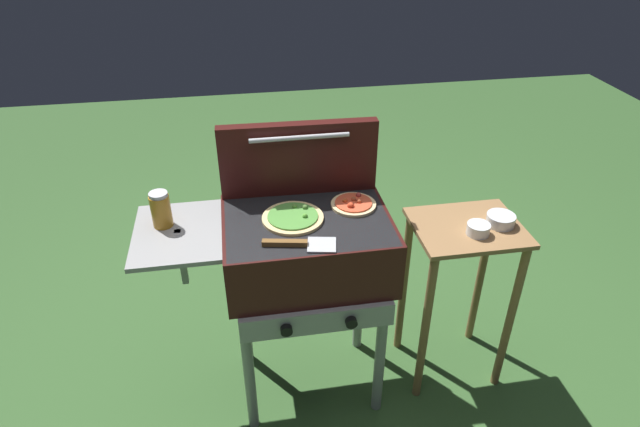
# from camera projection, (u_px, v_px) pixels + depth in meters

# --- Properties ---
(ground_plane) EXTENTS (8.00, 8.00, 0.00)m
(ground_plane) POSITION_uv_depth(u_px,v_px,m) (309.00, 381.00, 2.51)
(ground_plane) COLOR #38602D
(grill) EXTENTS (0.96, 0.53, 0.90)m
(grill) POSITION_uv_depth(u_px,v_px,m) (304.00, 251.00, 2.10)
(grill) COLOR #38110F
(grill) RESTS_ON ground_plane
(grill_lid_open) EXTENTS (0.63, 0.09, 0.30)m
(grill_lid_open) POSITION_uv_depth(u_px,v_px,m) (299.00, 158.00, 2.12)
(grill_lid_open) COLOR #38110F
(grill_lid_open) RESTS_ON grill
(pizza_veggie) EXTENTS (0.23, 0.23, 0.03)m
(pizza_veggie) POSITION_uv_depth(u_px,v_px,m) (293.00, 217.00, 2.02)
(pizza_veggie) COLOR #E0C17F
(pizza_veggie) RESTS_ON grill
(pizza_pepperoni) EXTENTS (0.18, 0.18, 0.04)m
(pizza_pepperoni) POSITION_uv_depth(u_px,v_px,m) (353.00, 204.00, 2.10)
(pizza_pepperoni) COLOR beige
(pizza_pepperoni) RESTS_ON grill
(sauce_jar) EXTENTS (0.07, 0.07, 0.14)m
(sauce_jar) POSITION_uv_depth(u_px,v_px,m) (161.00, 210.00, 1.96)
(sauce_jar) COLOR #B77A1E
(sauce_jar) RESTS_ON grill
(spatula) EXTENTS (0.27, 0.11, 0.02)m
(spatula) POSITION_uv_depth(u_px,v_px,m) (300.00, 244.00, 1.88)
(spatula) COLOR #B7BABF
(spatula) RESTS_ON grill
(prep_table) EXTENTS (0.44, 0.36, 0.80)m
(prep_table) POSITION_uv_depth(u_px,v_px,m) (460.00, 271.00, 2.30)
(prep_table) COLOR olive
(prep_table) RESTS_ON ground_plane
(topping_bowl_near) EXTENTS (0.12, 0.12, 0.04)m
(topping_bowl_near) POSITION_uv_depth(u_px,v_px,m) (501.00, 220.00, 2.17)
(topping_bowl_near) COLOR silver
(topping_bowl_near) RESTS_ON prep_table
(topping_bowl_far) EXTENTS (0.09, 0.09, 0.04)m
(topping_bowl_far) POSITION_uv_depth(u_px,v_px,m) (478.00, 229.00, 2.11)
(topping_bowl_far) COLOR silver
(topping_bowl_far) RESTS_ON prep_table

